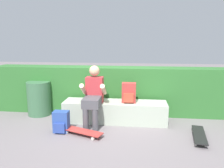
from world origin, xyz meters
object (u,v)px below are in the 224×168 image
object	(u,v)px
trash_bin	(39,98)
backpack_on_ground	(61,122)
skateboard_near_person	(82,131)
skateboard_beside_bench	(199,135)
person_skater	(93,94)
bench_main	(115,112)
backpack_on_bench	(129,93)

from	to	relation	value
trash_bin	backpack_on_ground	bearing A→B (deg)	-47.97
skateboard_near_person	skateboard_beside_bench	distance (m)	2.05
person_skater	skateboard_near_person	bearing A→B (deg)	-102.63
bench_main	person_skater	distance (m)	0.62
person_skater	skateboard_beside_bench	xyz separation A→B (m)	(1.94, -0.44, -0.56)
bench_main	skateboard_beside_bench	distance (m)	1.67
skateboard_near_person	bench_main	bearing A→B (deg)	54.99
skateboard_near_person	trash_bin	world-z (taller)	trash_bin
bench_main	trash_bin	world-z (taller)	trash_bin
backpack_on_ground	backpack_on_bench	bearing A→B (deg)	27.83
skateboard_near_person	trash_bin	bearing A→B (deg)	140.72
skateboard_near_person	skateboard_beside_bench	xyz separation A→B (m)	(2.05, 0.08, 0.00)
trash_bin	person_skater	bearing A→B (deg)	-19.70
skateboard_beside_bench	backpack_on_ground	distance (m)	2.46
bench_main	person_skater	size ratio (longest dim) A/B	1.79
skateboard_beside_bench	backpack_on_bench	bearing A→B (deg)	152.40
skateboard_near_person	backpack_on_ground	distance (m)	0.43
bench_main	backpack_on_ground	world-z (taller)	bench_main
bench_main	person_skater	bearing A→B (deg)	-151.46
skateboard_near_person	backpack_on_bench	world-z (taller)	backpack_on_bench
skateboard_near_person	backpack_on_ground	world-z (taller)	backpack_on_ground
skateboard_beside_bench	bench_main	bearing A→B (deg)	156.65
skateboard_beside_bench	trash_bin	distance (m)	3.43
trash_bin	backpack_on_bench	bearing A→B (deg)	-7.64
person_skater	trash_bin	world-z (taller)	person_skater
skateboard_near_person	trash_bin	xyz separation A→B (m)	(-1.23, 1.01, 0.31)
backpack_on_bench	trash_bin	xyz separation A→B (m)	(-2.04, 0.27, -0.24)
bench_main	backpack_on_bench	distance (m)	0.50
skateboard_near_person	skateboard_beside_bench	bearing A→B (deg)	2.28
person_skater	skateboard_beside_bench	bearing A→B (deg)	-12.87
skateboard_beside_bench	backpack_on_ground	xyz separation A→B (m)	(-2.46, 0.01, 0.12)
skateboard_beside_bench	backpack_on_bench	distance (m)	1.51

